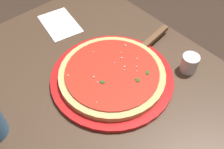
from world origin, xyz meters
TOP-DOWN VIEW (x-y plane):
  - restaurant_table at (0.00, 0.00)m, footprint 0.86×0.68m
  - serving_plate at (0.01, 0.04)m, footprint 0.34×0.34m
  - pizza at (0.01, 0.04)m, footprint 0.29×0.29m
  - pizza_server at (-0.01, 0.21)m, footprint 0.08×0.22m
  - cup_small_sauce at (0.13, 0.23)m, footprint 0.05×0.05m
  - napkin_folded_right at (-0.29, 0.07)m, footprint 0.17×0.13m

SIDE VIEW (x-z plane):
  - restaurant_table at x=0.00m, z-range 0.21..0.97m
  - napkin_folded_right at x=-0.29m, z-range 0.77..0.77m
  - serving_plate at x=0.01m, z-range 0.77..0.78m
  - pizza_server at x=-0.01m, z-range 0.78..0.79m
  - pizza at x=0.01m, z-range 0.78..0.80m
  - cup_small_sauce at x=0.13m, z-range 0.77..0.82m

